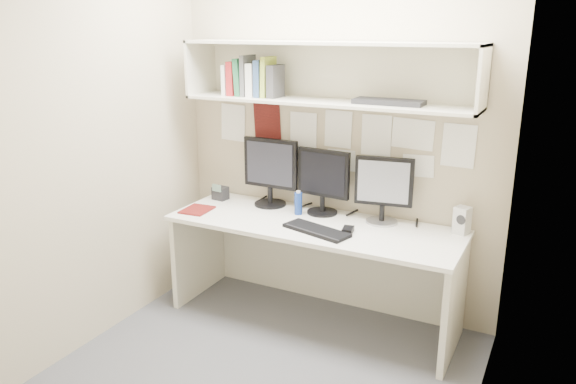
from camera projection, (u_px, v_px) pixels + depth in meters
The scene contains 19 objects.
floor at pixel (269, 365), 3.47m from camera, with size 2.40×2.00×0.01m, color #4A4B50.
wall_back at pixel (336, 132), 3.95m from camera, with size 2.40×0.02×2.60m, color tan.
wall_front at pixel (145, 212), 2.24m from camera, with size 2.40×0.02×2.60m, color tan.
wall_left at pixel (104, 141), 3.62m from camera, with size 0.02×2.00×2.60m, color tan.
wall_right at pixel (495, 188), 2.57m from camera, with size 0.02×2.00×2.60m, color tan.
desk at pixel (313, 272), 3.92m from camera, with size 2.00×0.70×0.73m.
overhead_hutch at pixel (329, 72), 3.71m from camera, with size 2.00×0.38×0.40m.
pinned_papers at pixel (335, 139), 3.96m from camera, with size 1.92×0.01×0.48m, color white, non-canonical shape.
monitor_left at pixel (271, 170), 4.12m from camera, with size 0.43×0.24×0.50m.
monitor_center at pixel (323, 179), 3.94m from camera, with size 0.40×0.22×0.46m.
monitor_right at pixel (384, 187), 3.75m from camera, with size 0.39×0.21×0.45m.
keyboard at pixel (316, 230), 3.64m from camera, with size 0.46×0.16×0.02m, color black.
mouse at pixel (348, 230), 3.63m from camera, with size 0.07×0.11×0.03m, color black.
speaker at pixel (462, 220), 3.59m from camera, with size 0.11×0.12×0.18m.
blue_bottle at pixel (298, 203), 3.96m from camera, with size 0.06×0.06×0.17m.
maroon_notebook at pixel (197, 210), 4.06m from camera, with size 0.19×0.23×0.01m, color #601210.
desk_phone at pixel (220, 193), 4.31m from camera, with size 0.12×0.11×0.13m.
book_stack at pixel (253, 78), 3.91m from camera, with size 0.42×0.17×0.28m.
hutch_tray at pixel (389, 102), 3.53m from camera, with size 0.44×0.17×0.03m, color black.
Camera 1 is at (1.47, -2.64, 2.01)m, focal length 35.00 mm.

